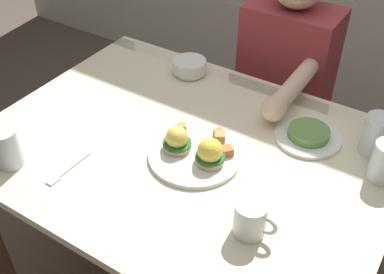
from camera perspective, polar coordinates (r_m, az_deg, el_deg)
dining_table at (r=1.46m, az=-0.66°, el=-4.20°), size 1.20×0.90×0.74m
eggs_benedict_plate at (r=1.33m, az=0.45°, el=-1.67°), size 0.27×0.27×0.09m
fruit_bowl at (r=1.70m, az=-0.27°, el=8.55°), size 0.12×0.12×0.05m
coffee_mug at (r=1.12m, az=7.22°, el=-9.77°), size 0.11×0.08×0.09m
fork at (r=1.35m, az=-15.10°, el=-3.96°), size 0.02×0.16×0.00m
water_glass_near at (r=1.43m, az=21.49°, el=-0.04°), size 0.08×0.08×0.12m
water_glass_extra at (r=1.39m, az=-21.53°, el=-1.54°), size 0.07×0.07×0.12m
side_plate at (r=1.44m, az=14.00°, el=0.22°), size 0.20×0.20×0.04m
diner_person at (r=1.86m, az=11.01°, el=6.41°), size 0.34×0.54×1.14m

